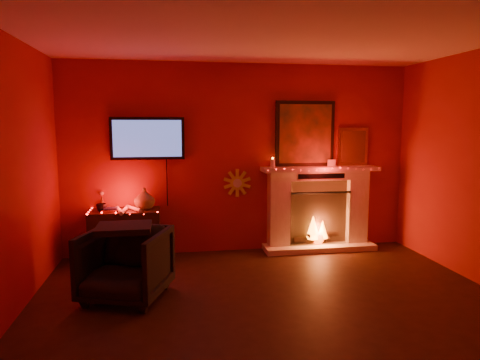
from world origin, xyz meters
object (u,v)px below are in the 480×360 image
(sunburst_clock, at_px, (237,183))
(tv, at_px, (148,139))
(console_table, at_px, (126,232))
(armchair, at_px, (126,264))
(fireplace, at_px, (318,200))

(sunburst_clock, bearing_deg, tv, -178.76)
(console_table, bearing_deg, armchair, -85.22)
(fireplace, bearing_deg, armchair, -151.22)
(sunburst_clock, xyz_separation_m, console_table, (-1.56, -0.22, -0.60))
(fireplace, relative_size, sunburst_clock, 5.45)
(fireplace, relative_size, tv, 1.76)
(fireplace, distance_m, sunburst_clock, 1.23)
(tv, xyz_separation_m, armchair, (-0.20, -1.51, -1.27))
(sunburst_clock, relative_size, armchair, 0.48)
(console_table, bearing_deg, tv, 32.29)
(tv, distance_m, console_table, 1.30)
(console_table, bearing_deg, sunburst_clock, 8.08)
(fireplace, height_order, armchair, fireplace)
(fireplace, distance_m, console_table, 2.77)
(fireplace, bearing_deg, sunburst_clock, 175.63)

